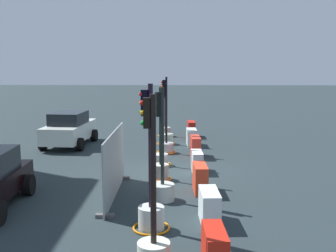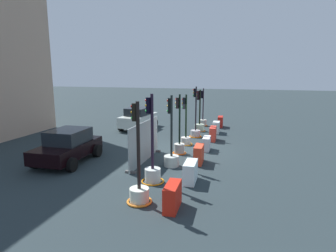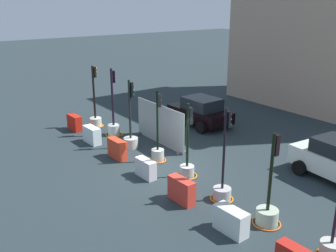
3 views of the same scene
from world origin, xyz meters
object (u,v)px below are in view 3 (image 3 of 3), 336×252
object	(u,v)px
traffic_light_6	(268,210)
traffic_light_7	(332,243)
traffic_light_0	(95,117)
traffic_light_5	(222,187)
construction_barrier_2	(117,149)
car_black_sedan	(200,111)
construction_barrier_0	(75,123)
traffic_light_3	(158,150)
traffic_light_2	(131,136)
construction_barrier_3	(146,168)
construction_barrier_1	(92,135)
traffic_light_1	(114,124)
construction_barrier_5	(231,221)
construction_barrier_4	(181,190)
traffic_light_4	(187,164)

from	to	relation	value
traffic_light_6	traffic_light_7	bearing A→B (deg)	2.53
traffic_light_0	traffic_light_5	xyz separation A→B (m)	(10.40, -0.02, -0.06)
construction_barrier_2	car_black_sedan	bearing A→B (deg)	103.92
construction_barrier_0	car_black_sedan	size ratio (longest dim) A/B	0.29
traffic_light_3	traffic_light_2	bearing A→B (deg)	-176.50
traffic_light_5	construction_barrier_2	world-z (taller)	traffic_light_5
traffic_light_2	construction_barrier_3	world-z (taller)	traffic_light_2
construction_barrier_1	car_black_sedan	distance (m)	6.44
traffic_light_2	traffic_light_7	size ratio (longest dim) A/B	1.09
traffic_light_1	construction_barrier_3	size ratio (longest dim) A/B	3.46
traffic_light_0	construction_barrier_5	world-z (taller)	traffic_light_0
construction_barrier_0	traffic_light_2	bearing A→B (deg)	15.77
traffic_light_7	traffic_light_1	bearing A→B (deg)	179.91
traffic_light_1	traffic_light_6	bearing A→B (deg)	-0.63
traffic_light_1	construction_barrier_5	bearing A→B (deg)	-7.87
traffic_light_7	car_black_sedan	world-z (taller)	traffic_light_7
traffic_light_0	traffic_light_6	bearing A→B (deg)	0.21
traffic_light_5	traffic_light_6	xyz separation A→B (m)	(2.01, 0.07, 0.03)
traffic_light_5	construction_barrier_0	xyz separation A→B (m)	(-10.52, -1.19, -0.06)
traffic_light_2	traffic_light_3	size ratio (longest dim) A/B	1.04
traffic_light_3	construction_barrier_1	distance (m)	4.07
traffic_light_5	construction_barrier_2	distance (m)	5.74
traffic_light_2	construction_barrier_1	xyz separation A→B (m)	(-1.69, -1.27, -0.16)
traffic_light_5	car_black_sedan	xyz separation A→B (m)	(-7.17, 5.07, 0.32)
traffic_light_2	construction_barrier_5	distance (m)	8.16
traffic_light_3	construction_barrier_4	distance (m)	3.79
traffic_light_6	construction_barrier_0	xyz separation A→B (m)	(-12.53, -1.26, -0.09)
construction_barrier_0	construction_barrier_2	size ratio (longest dim) A/B	1.00
traffic_light_3	construction_barrier_4	xyz separation A→B (m)	(3.52, -1.40, -0.09)
traffic_light_0	traffic_light_1	xyz separation A→B (m)	(1.87, 0.16, 0.06)
construction_barrier_0	construction_barrier_1	world-z (taller)	construction_barrier_0
traffic_light_4	construction_barrier_0	size ratio (longest dim) A/B	2.79
traffic_light_4	construction_barrier_5	bearing A→B (deg)	-19.82
traffic_light_3	construction_barrier_1	world-z (taller)	traffic_light_3
traffic_light_5	construction_barrier_3	xyz separation A→B (m)	(-3.19, -1.23, -0.10)
construction_barrier_5	construction_barrier_3	bearing A→B (deg)	-179.94
traffic_light_3	construction_barrier_5	world-z (taller)	traffic_light_3
traffic_light_1	construction_barrier_5	world-z (taller)	traffic_light_1
traffic_light_7	construction_barrier_0	bearing A→B (deg)	-174.75
traffic_light_1	construction_barrier_2	size ratio (longest dim) A/B	3.23
traffic_light_1	traffic_light_5	distance (m)	8.53
traffic_light_1	traffic_light_2	distance (m)	2.14
construction_barrier_1	construction_barrier_0	bearing A→B (deg)	177.61
traffic_light_6	traffic_light_4	bearing A→B (deg)	178.34
traffic_light_3	construction_barrier_5	distance (m)	6.09
traffic_light_4	construction_barrier_3	world-z (taller)	traffic_light_4
traffic_light_7	traffic_light_5	bearing A→B (deg)	-177.76
traffic_light_5	construction_barrier_5	world-z (taller)	traffic_light_5
traffic_light_5	traffic_light_1	bearing A→B (deg)	178.76
traffic_light_6	construction_barrier_2	distance (m)	7.73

